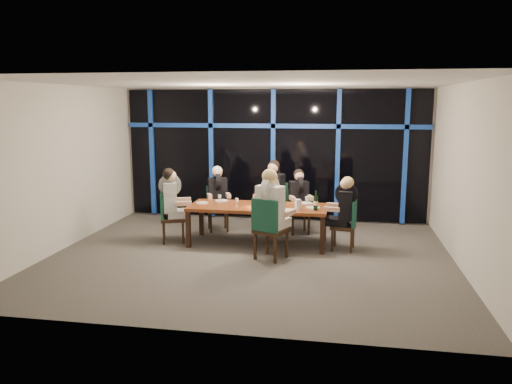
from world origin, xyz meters
TOP-DOWN VIEW (x-y plane):
  - room at (0.00, 0.00)m, footprint 7.04×7.00m
  - window_wall at (0.01, 2.93)m, footprint 6.86×0.43m
  - dining_table at (0.00, 0.80)m, footprint 2.60×1.00m
  - chair_far_left at (-1.03, 1.75)m, footprint 0.56×0.56m
  - chair_far_mid at (0.18, 1.85)m, footprint 0.61×0.61m
  - chair_far_right at (0.68, 1.79)m, footprint 0.54×0.54m
  - chair_end_left at (-1.73, 0.66)m, footprint 0.58×0.58m
  - chair_end_right at (1.69, 0.70)m, footprint 0.48×0.48m
  - chair_near_mid at (0.34, -0.13)m, footprint 0.65×0.65m
  - diner_far_left at (-1.00, 1.67)m, footprint 0.57×0.64m
  - diner_far_mid at (0.15, 1.77)m, footprint 0.62×0.70m
  - diner_far_right at (0.70, 1.72)m, footprint 0.55×0.62m
  - diner_end_left at (-1.65, 0.68)m, footprint 0.67×0.59m
  - diner_end_right at (1.61, 0.71)m, footprint 0.60×0.49m
  - diner_near_mid at (0.38, -0.05)m, footprint 0.67×0.74m
  - plate_far_left at (-0.80, 1.15)m, footprint 0.24×0.24m
  - plate_far_mid at (-0.05, 1.24)m, footprint 0.24×0.24m
  - plate_far_right at (0.89, 1.19)m, footprint 0.24×0.24m
  - plate_end_left at (-1.12, 0.87)m, footprint 0.24×0.24m
  - plate_end_right at (1.05, 0.78)m, footprint 0.24×0.24m
  - plate_near_mid at (0.59, 0.47)m, footprint 0.24×0.24m
  - wine_bottle at (1.10, 0.58)m, footprint 0.08×0.08m
  - water_pitcher at (0.78, 0.54)m, footprint 0.12×0.11m
  - tea_light at (-0.07, 0.64)m, footprint 0.05×0.05m
  - wine_glass_a at (-0.38, 0.66)m, footprint 0.06×0.06m
  - wine_glass_b at (0.03, 0.84)m, footprint 0.06×0.06m
  - wine_glass_c at (0.48, 0.71)m, footprint 0.06×0.06m
  - wine_glass_d at (-0.78, 0.94)m, footprint 0.06×0.06m
  - wine_glass_e at (0.93, 0.87)m, footprint 0.08×0.08m

SIDE VIEW (x-z plane):
  - chair_far_right at x=0.68m, z-range 0.05..0.97m
  - chair_end_right at x=1.69m, z-range 0.05..0.98m
  - chair_far_left at x=-1.03m, z-range 0.05..0.99m
  - chair_end_left at x=-1.73m, z-range 0.06..1.04m
  - chair_far_mid at x=0.18m, z-range 0.06..1.09m
  - chair_near_mid at x=0.34m, z-range 0.06..1.14m
  - dining_table at x=0.00m, z-range 0.31..1.06m
  - plate_far_left at x=-0.80m, z-range 0.75..0.76m
  - plate_far_mid at x=-0.05m, z-range 0.75..0.76m
  - plate_far_right at x=0.89m, z-range 0.75..0.76m
  - plate_end_left at x=-1.12m, z-range 0.75..0.76m
  - plate_end_right at x=1.05m, z-range 0.75..0.76m
  - plate_near_mid at x=0.59m, z-range 0.75..0.76m
  - tea_light at x=-0.07m, z-range 0.75..0.78m
  - water_pitcher at x=0.78m, z-range 0.75..0.95m
  - wine_glass_b at x=0.03m, z-range 0.79..0.94m
  - wine_glass_c at x=0.48m, z-range 0.79..0.94m
  - wine_glass_a at x=-0.38m, z-range 0.79..0.95m
  - wine_glass_d at x=-0.78m, z-range 0.79..0.95m
  - diner_far_right at x=0.70m, z-range 0.43..1.32m
  - diner_end_right at x=1.61m, z-range 0.44..1.34m
  - wine_bottle at x=1.10m, z-range 0.71..1.07m
  - wine_glass_e at x=0.93m, z-range 0.79..0.99m
  - diner_far_left at x=-1.00m, z-range 0.44..1.35m
  - diner_end_left at x=-1.65m, z-range 0.46..1.42m
  - diner_far_mid at x=0.15m, z-range 0.48..1.48m
  - diner_near_mid at x=0.38m, z-range 0.50..1.55m
  - window_wall at x=0.01m, z-range 0.08..3.02m
  - room at x=0.00m, z-range 0.51..3.53m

